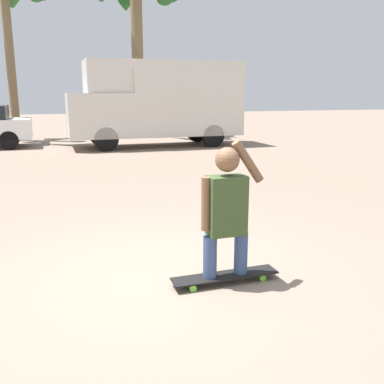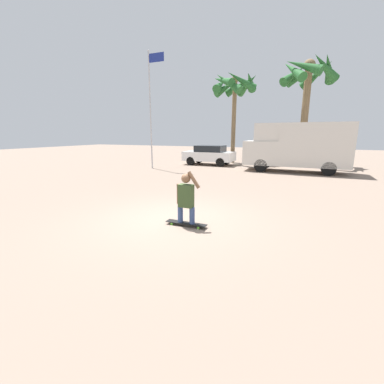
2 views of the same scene
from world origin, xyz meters
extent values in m
plane|color=gray|center=(0.00, 0.00, 0.00)|extent=(80.00, 80.00, 0.00)
cube|color=black|center=(0.56, -0.32, 0.08)|extent=(1.13, 0.23, 0.02)
cylinder|color=#66C633|center=(0.17, -0.41, 0.03)|extent=(0.07, 0.03, 0.07)
cylinder|color=#66C633|center=(0.17, -0.22, 0.03)|extent=(0.07, 0.03, 0.07)
cylinder|color=#66C633|center=(0.94, -0.41, 0.03)|extent=(0.07, 0.03, 0.07)
cylinder|color=#66C633|center=(0.94, -0.22, 0.03)|extent=(0.07, 0.03, 0.07)
cylinder|color=#384C7A|center=(0.39, -0.32, 0.31)|extent=(0.14, 0.14, 0.44)
cylinder|color=#384C7A|center=(0.73, -0.32, 0.31)|extent=(0.14, 0.14, 0.44)
cube|color=#384C28|center=(0.56, -0.32, 0.83)|extent=(0.38, 0.22, 0.60)
sphere|color=brown|center=(0.56, -0.32, 1.29)|extent=(0.24, 0.24, 0.24)
cylinder|color=brown|center=(0.34, -0.32, 0.86)|extent=(0.09, 0.09, 0.53)
cylinder|color=brown|center=(0.78, -0.32, 1.26)|extent=(0.35, 0.09, 0.44)
cylinder|color=black|center=(0.77, 10.61, 0.41)|extent=(0.82, 0.28, 0.82)
cylinder|color=black|center=(0.77, 12.39, 0.41)|extent=(0.82, 0.28, 0.82)
cylinder|color=black|center=(4.65, 10.61, 0.41)|extent=(0.82, 0.28, 0.82)
cylinder|color=black|center=(4.65, 12.39, 0.41)|extent=(0.82, 0.28, 0.82)
cube|color=silver|center=(0.67, 11.50, 1.17)|extent=(2.19, 2.06, 1.52)
cube|color=black|center=(0.24, 11.50, 1.48)|extent=(0.04, 1.75, 0.76)
cube|color=silver|center=(3.80, 11.50, 1.73)|extent=(4.07, 2.06, 2.64)
cube|color=silver|center=(1.00, 11.50, 2.49)|extent=(1.53, 1.90, 1.11)
cylinder|color=black|center=(-4.81, 12.11, 0.33)|extent=(0.65, 0.22, 0.65)
cylinder|color=black|center=(-4.81, 13.83, 0.33)|extent=(0.65, 0.22, 0.65)
cylinder|color=black|center=(-2.40, 12.11, 0.33)|extent=(0.65, 0.22, 0.65)
cylinder|color=black|center=(-2.40, 13.83, 0.33)|extent=(0.65, 0.22, 0.65)
cube|color=white|center=(-3.61, 12.97, 0.68)|extent=(3.88, 1.94, 0.70)
cube|color=black|center=(-3.51, 12.97, 1.27)|extent=(2.13, 1.71, 0.48)
cylinder|color=brown|center=(3.03, 16.01, 3.66)|extent=(0.52, 0.52, 7.33)
sphere|color=brown|center=(3.03, 16.01, 7.33)|extent=(0.84, 0.84, 0.84)
cone|color=#235B28|center=(4.31, 15.74, 6.93)|extent=(1.28, 2.74, 1.97)
cone|color=#235B28|center=(3.59, 17.20, 6.86)|extent=(2.63, 1.77, 2.16)
cone|color=#235B28|center=(2.58, 17.25, 6.95)|extent=(2.75, 1.60, 1.92)
cone|color=#235B28|center=(1.96, 16.79, 6.92)|extent=(2.14, 2.57, 1.99)
cone|color=#235B28|center=(1.99, 15.20, 6.91)|extent=(2.21, 2.52, 2.02)
cone|color=#235B28|center=(2.66, 14.75, 7.04)|extent=(2.82, 1.47, 1.66)
cone|color=#235B28|center=(4.05, 15.19, 6.93)|extent=(2.24, 2.52, 1.96)
cylinder|color=brown|center=(-2.34, 15.32, 3.32)|extent=(0.35, 0.35, 6.65)
sphere|color=brown|center=(-2.34, 15.32, 6.65)|extent=(0.56, 0.56, 0.56)
cone|color=#235B28|center=(-1.13, 15.37, 6.40)|extent=(0.77, 2.52, 1.44)
cone|color=#235B28|center=(-1.51, 16.20, 6.33)|extent=(2.26, 2.17, 1.66)
cone|color=#235B28|center=(-2.29, 16.52, 6.32)|extent=(2.48, 0.78, 1.69)
cone|color=#235B28|center=(-3.24, 16.12, 6.27)|extent=(2.10, 2.24, 1.84)
cone|color=#235B28|center=(-3.54, 15.30, 6.34)|extent=(0.72, 2.48, 1.63)
cone|color=#235B28|center=(-3.07, 14.36, 6.44)|extent=(2.40, 2.05, 1.34)
cone|color=#235B28|center=(-2.58, 14.14, 6.24)|extent=(2.46, 1.14, 1.90)
cone|color=#235B28|center=(-1.62, 14.35, 6.33)|extent=(2.37, 2.01, 1.67)
cylinder|color=#B7B7BC|center=(-6.56, 9.31, 3.79)|extent=(0.09, 0.09, 7.59)
sphere|color=#B7B7BC|center=(-6.56, 9.31, 7.64)|extent=(0.12, 0.12, 0.12)
cube|color=navy|center=(-5.97, 9.31, 7.17)|extent=(1.09, 0.02, 0.54)
camera|label=1|loc=(-1.07, -4.11, 1.91)|focal=40.00mm
camera|label=2|loc=(3.29, -6.19, 2.40)|focal=24.00mm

